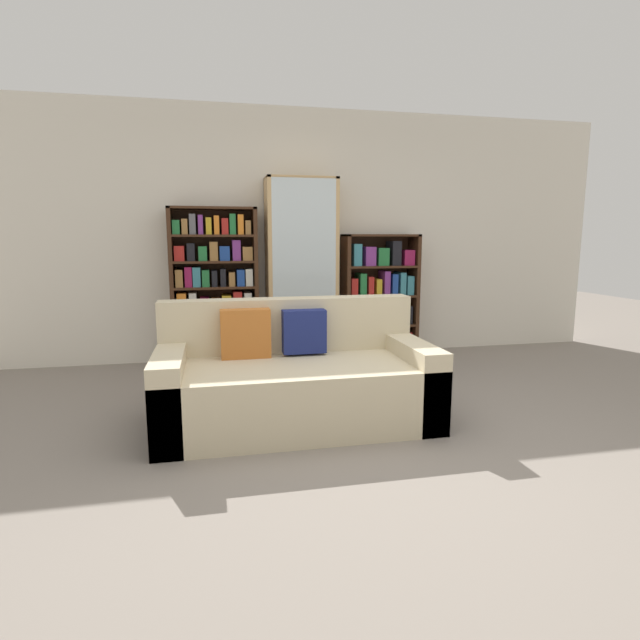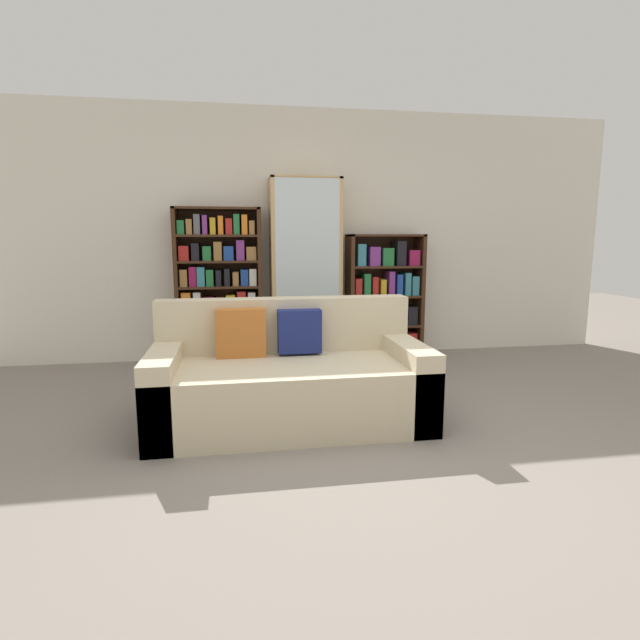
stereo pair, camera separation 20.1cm
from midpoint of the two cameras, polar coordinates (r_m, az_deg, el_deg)
ground_plane at (r=3.19m, az=7.69°, el=-15.26°), size 16.00×16.00×0.00m
wall_back at (r=5.61m, az=-0.51°, el=9.63°), size 7.10×0.06×2.70m
couch at (r=3.65m, az=-1.99°, el=-6.91°), size 1.93×0.95×0.87m
bookshelf_left at (r=5.36m, az=-10.40°, el=3.49°), size 0.89×0.32×1.63m
display_cabinet at (r=5.40m, az=-0.62°, el=5.66°), size 0.75×0.36×1.95m
bookshelf_right at (r=5.65m, az=8.36°, el=2.37°), size 0.84×0.32×1.36m
wine_bottle at (r=5.17m, az=7.85°, el=-3.75°), size 0.08×0.08×0.39m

